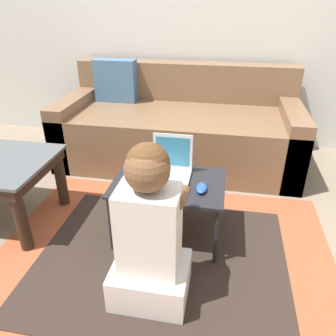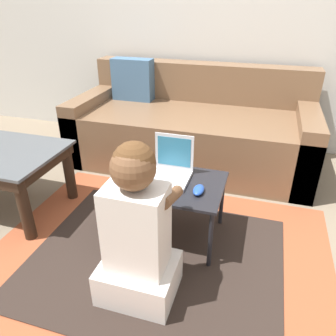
% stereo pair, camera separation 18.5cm
% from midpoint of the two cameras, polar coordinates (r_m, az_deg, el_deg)
% --- Properties ---
extents(ground_plane, '(16.00, 16.00, 0.00)m').
position_cam_midpoint_polar(ground_plane, '(1.91, -4.67, -15.02)').
color(ground_plane, '#7F705B').
extents(wall_back, '(9.00, 0.06, 2.50)m').
position_cam_midpoint_polar(wall_back, '(3.12, 3.50, 27.08)').
color(wall_back, silver).
rests_on(wall_back, ground_plane).
extents(area_rug, '(1.88, 1.52, 0.01)m').
position_cam_midpoint_polar(area_rug, '(1.87, -4.13, -15.78)').
color(area_rug, '#9E4C2D').
rests_on(area_rug, ground_plane).
extents(couch, '(1.95, 0.92, 0.81)m').
position_cam_midpoint_polar(couch, '(2.84, -0.05, 7.00)').
color(couch, brown).
rests_on(couch, ground_plane).
extents(laptop_desk, '(0.63, 0.44, 0.37)m').
position_cam_midpoint_polar(laptop_desk, '(1.85, -2.73, -3.49)').
color(laptop_desk, black).
rests_on(laptop_desk, ground_plane).
extents(laptop, '(0.23, 0.23, 0.23)m').
position_cam_midpoint_polar(laptop, '(1.85, -2.48, -0.70)').
color(laptop, silver).
rests_on(laptop, laptop_desk).
extents(computer_mouse, '(0.06, 0.11, 0.03)m').
position_cam_midpoint_polar(computer_mouse, '(1.74, 2.86, -3.58)').
color(computer_mouse, '#234CB2').
rests_on(computer_mouse, laptop_desk).
extents(person_seated, '(0.35, 0.38, 0.80)m').
position_cam_midpoint_polar(person_seated, '(1.48, -6.88, -11.82)').
color(person_seated, silver).
rests_on(person_seated, ground_plane).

